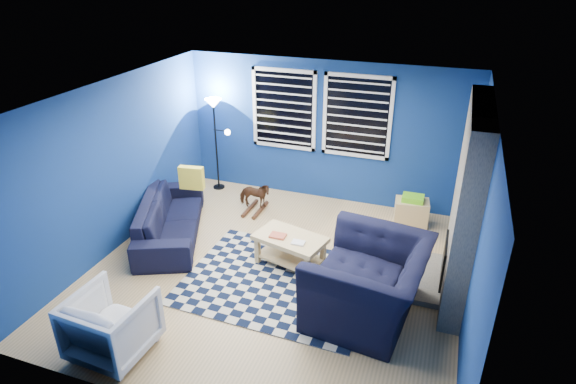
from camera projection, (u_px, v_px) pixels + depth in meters
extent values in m
plane|color=tan|center=(275.00, 271.00, 6.81)|extent=(5.00, 5.00, 0.00)
plane|color=white|center=(273.00, 98.00, 5.71)|extent=(5.00, 5.00, 0.00)
plane|color=navy|center=(325.00, 133.00, 8.38)|extent=(5.00, 0.00, 5.00)
plane|color=navy|center=(114.00, 167.00, 7.01)|extent=(0.00, 5.00, 5.00)
plane|color=navy|center=(477.00, 224.00, 5.52)|extent=(0.00, 5.00, 5.00)
cube|color=gray|center=(466.00, 203.00, 5.98)|extent=(0.26, 2.00, 2.50)
cube|color=black|center=(444.00, 261.00, 6.42)|extent=(0.04, 0.70, 0.60)
cube|color=gray|center=(431.00, 278.00, 6.59)|extent=(0.50, 1.20, 0.08)
cube|color=black|center=(284.00, 109.00, 8.43)|extent=(1.05, 0.02, 1.30)
cube|color=white|center=(284.00, 70.00, 8.12)|extent=(1.17, 0.05, 0.06)
cube|color=white|center=(284.00, 146.00, 8.72)|extent=(1.17, 0.05, 0.06)
cube|color=black|center=(357.00, 117.00, 8.04)|extent=(1.05, 0.02, 1.30)
cube|color=white|center=(360.00, 76.00, 7.74)|extent=(1.17, 0.05, 0.06)
cube|color=white|center=(355.00, 155.00, 8.33)|extent=(1.17, 0.05, 0.06)
cube|color=black|center=(475.00, 151.00, 7.16)|extent=(0.06, 1.00, 0.58)
cube|color=black|center=(473.00, 151.00, 7.17)|extent=(0.01, 0.92, 0.50)
cube|color=black|center=(278.00, 281.00, 6.59)|extent=(2.55, 2.06, 0.02)
imported|color=black|center=(170.00, 218.00, 7.55)|extent=(2.32, 1.65, 0.63)
imported|color=black|center=(369.00, 282.00, 5.79)|extent=(1.61, 1.45, 0.96)
imported|color=gray|center=(112.00, 324.00, 5.28)|extent=(0.85, 0.87, 0.76)
imported|color=#4E2719|center=(255.00, 195.00, 8.29)|extent=(0.34, 0.59, 0.47)
cube|color=#D6B678|center=(290.00, 239.00, 6.77)|extent=(1.09, 0.79, 0.07)
cube|color=#D6B678|center=(290.00, 257.00, 6.90)|extent=(0.98, 0.68, 0.03)
cube|color=#B24B33|center=(278.00, 236.00, 6.75)|extent=(0.25, 0.21, 0.03)
cube|color=silver|center=(298.00, 243.00, 6.59)|extent=(0.21, 0.17, 0.03)
cube|color=#D6B678|center=(257.00, 255.00, 6.81)|extent=(0.08, 0.08, 0.39)
cube|color=#D6B678|center=(314.00, 266.00, 6.56)|extent=(0.08, 0.08, 0.39)
cube|color=#D6B678|center=(269.00, 240.00, 7.18)|extent=(0.08, 0.08, 0.39)
cube|color=#D6B678|center=(322.00, 250.00, 6.93)|extent=(0.08, 0.08, 0.39)
cube|color=#D6B678|center=(411.00, 213.00, 7.90)|extent=(0.58, 0.42, 0.44)
cube|color=black|center=(411.00, 213.00, 7.90)|extent=(0.50, 0.38, 0.36)
cube|color=#68D719|center=(413.00, 198.00, 7.78)|extent=(0.37, 0.30, 0.09)
cylinder|color=black|center=(219.00, 187.00, 9.27)|extent=(0.22, 0.22, 0.03)
cylinder|color=black|center=(216.00, 148.00, 8.92)|extent=(0.03, 0.03, 1.62)
cone|color=white|center=(213.00, 104.00, 8.55)|extent=(0.29, 0.29, 0.16)
sphere|color=white|center=(228.00, 132.00, 8.65)|extent=(0.11, 0.11, 0.11)
cube|color=gold|center=(192.00, 178.00, 7.70)|extent=(0.41, 0.18, 0.38)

